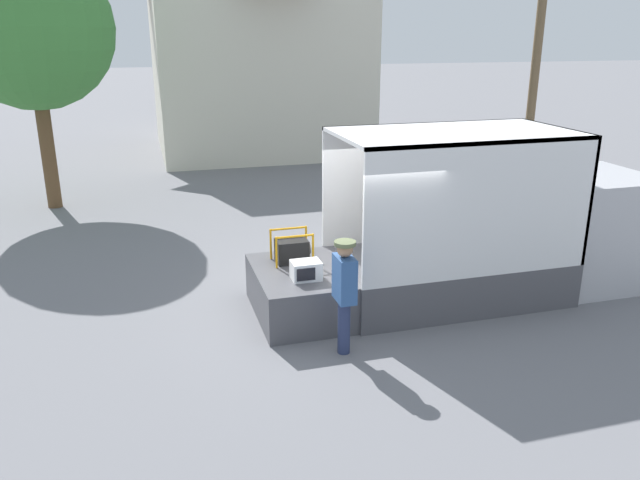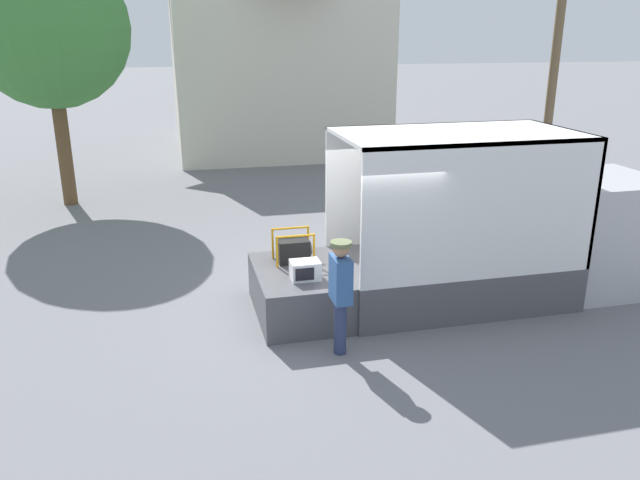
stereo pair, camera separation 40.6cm
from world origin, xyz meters
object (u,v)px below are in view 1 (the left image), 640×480
portable_generator (293,250)px  utility_pole (539,29)px  box_truck (517,242)px  street_tree (31,29)px  microwave (306,270)px  worker_person (344,286)px

portable_generator → utility_pole: bearing=39.6°
box_truck → street_tree: 12.42m
portable_generator → street_tree: 9.70m
portable_generator → utility_pole: 13.33m
box_truck → microwave: 4.00m
box_truck → utility_pole: size_ratio=0.66×
portable_generator → street_tree: size_ratio=0.10×
worker_person → utility_pole: (9.62, 10.07, 3.46)m
portable_generator → worker_person: 1.90m
street_tree → box_truck: bearing=-43.6°
box_truck → street_tree: (-8.60, 8.20, 3.61)m
box_truck → portable_generator: 4.02m
utility_pole → box_truck: bearing=-124.5°
worker_person → street_tree: size_ratio=0.26×
street_tree → worker_person: bearing=-63.1°
portable_generator → worker_person: (0.29, -1.88, 0.08)m
microwave → portable_generator: 0.82m
box_truck → street_tree: size_ratio=0.88×
microwave → street_tree: street_tree is taller
worker_person → street_tree: (-4.89, 9.66, 3.45)m
box_truck → worker_person: bearing=-158.5°
box_truck → worker_person: box_truck is taller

